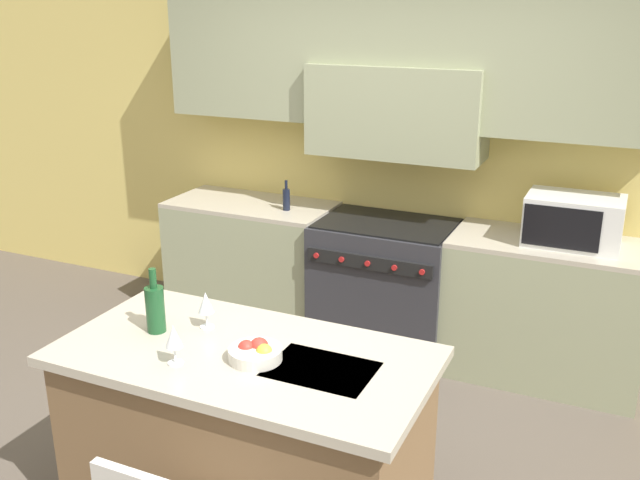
{
  "coord_description": "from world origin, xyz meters",
  "views": [
    {
      "loc": [
        1.5,
        -2.71,
        2.36
      ],
      "look_at": [
        0.02,
        0.53,
        1.15
      ],
      "focal_mm": 40.0,
      "sensor_mm": 36.0,
      "label": 1
    }
  ],
  "objects_px": {
    "microwave": "(574,221)",
    "wine_glass_far": "(206,304)",
    "fruit_bowl": "(256,352)",
    "range_stove": "(385,285)",
    "oil_bottle_on_counter": "(286,199)",
    "wine_bottle": "(155,308)",
    "wine_glass_near": "(174,337)"
  },
  "relations": [
    {
      "from": "microwave",
      "to": "wine_glass_far",
      "type": "height_order",
      "value": "microwave"
    },
    {
      "from": "fruit_bowl",
      "to": "range_stove",
      "type": "bearing_deg",
      "value": 93.45
    },
    {
      "from": "oil_bottle_on_counter",
      "to": "range_stove",
      "type": "bearing_deg",
      "value": 3.1
    },
    {
      "from": "oil_bottle_on_counter",
      "to": "microwave",
      "type": "bearing_deg",
      "value": 1.75
    },
    {
      "from": "microwave",
      "to": "fruit_bowl",
      "type": "bearing_deg",
      "value": -117.58
    },
    {
      "from": "wine_bottle",
      "to": "wine_glass_near",
      "type": "xyz_separation_m",
      "value": [
        0.26,
        -0.22,
        0.0
      ]
    },
    {
      "from": "wine_bottle",
      "to": "wine_glass_far",
      "type": "xyz_separation_m",
      "value": [
        0.19,
        0.13,
        0.0
      ]
    },
    {
      "from": "range_stove",
      "to": "wine_glass_near",
      "type": "bearing_deg",
      "value": -94.42
    },
    {
      "from": "wine_glass_near",
      "to": "oil_bottle_on_counter",
      "type": "distance_m",
      "value": 2.23
    },
    {
      "from": "wine_glass_near",
      "to": "microwave",
      "type": "bearing_deg",
      "value": 58.49
    },
    {
      "from": "fruit_bowl",
      "to": "microwave",
      "type": "bearing_deg",
      "value": 62.42
    },
    {
      "from": "wine_glass_far",
      "to": "fruit_bowl",
      "type": "relative_size",
      "value": 0.77
    },
    {
      "from": "range_stove",
      "to": "wine_glass_far",
      "type": "bearing_deg",
      "value": -97.39
    },
    {
      "from": "microwave",
      "to": "wine_glass_near",
      "type": "relative_size",
      "value": 3.15
    },
    {
      "from": "range_stove",
      "to": "wine_glass_near",
      "type": "height_order",
      "value": "wine_glass_near"
    },
    {
      "from": "wine_glass_near",
      "to": "fruit_bowl",
      "type": "bearing_deg",
      "value": 30.8
    },
    {
      "from": "wine_bottle",
      "to": "oil_bottle_on_counter",
      "type": "relative_size",
      "value": 1.42
    },
    {
      "from": "wine_glass_near",
      "to": "wine_bottle",
      "type": "bearing_deg",
      "value": 139.73
    },
    {
      "from": "wine_glass_near",
      "to": "wine_glass_far",
      "type": "bearing_deg",
      "value": 101.29
    },
    {
      "from": "wine_glass_far",
      "to": "wine_glass_near",
      "type": "bearing_deg",
      "value": -78.71
    },
    {
      "from": "range_stove",
      "to": "fruit_bowl",
      "type": "xyz_separation_m",
      "value": [
        0.12,
        -2.02,
        0.47
      ]
    },
    {
      "from": "fruit_bowl",
      "to": "oil_bottle_on_counter",
      "type": "relative_size",
      "value": 1.06
    },
    {
      "from": "fruit_bowl",
      "to": "oil_bottle_on_counter",
      "type": "height_order",
      "value": "oil_bottle_on_counter"
    },
    {
      "from": "range_stove",
      "to": "fruit_bowl",
      "type": "bearing_deg",
      "value": -86.55
    },
    {
      "from": "microwave",
      "to": "wine_bottle",
      "type": "xyz_separation_m",
      "value": [
        -1.62,
        -1.99,
        -0.06
      ]
    },
    {
      "from": "wine_bottle",
      "to": "oil_bottle_on_counter",
      "type": "distance_m",
      "value": 1.96
    },
    {
      "from": "wine_glass_far",
      "to": "fruit_bowl",
      "type": "distance_m",
      "value": 0.41
    },
    {
      "from": "wine_glass_near",
      "to": "oil_bottle_on_counter",
      "type": "height_order",
      "value": "oil_bottle_on_counter"
    },
    {
      "from": "microwave",
      "to": "wine_bottle",
      "type": "bearing_deg",
      "value": -129.07
    },
    {
      "from": "oil_bottle_on_counter",
      "to": "fruit_bowl",
      "type": "bearing_deg",
      "value": -66.41
    },
    {
      "from": "wine_bottle",
      "to": "wine_glass_near",
      "type": "height_order",
      "value": "wine_bottle"
    },
    {
      "from": "wine_glass_near",
      "to": "oil_bottle_on_counter",
      "type": "xyz_separation_m",
      "value": [
        -0.57,
        2.15,
        -0.01
      ]
    }
  ]
}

